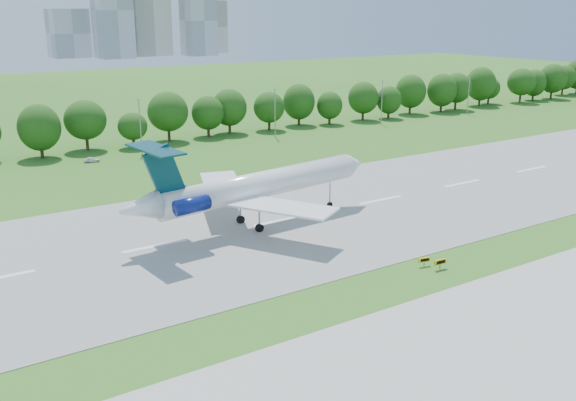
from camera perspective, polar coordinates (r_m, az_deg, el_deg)
name	(u,v)px	position (r m, az deg, el deg)	size (l,w,h in m)	color
ground	(502,244)	(92.34, 18.45, -3.69)	(600.00, 600.00, 0.00)	#255A17
runway	(380,200)	(108.56, 8.19, 0.02)	(400.00, 45.00, 0.08)	gray
tree_line	(203,113)	(162.33, -7.59, 7.73)	(288.40, 8.40, 10.40)	#382314
light_poles	(212,119)	(152.34, -6.79, 7.25)	(175.90, 0.25, 12.19)	gray
skyline	(142,11)	(474.64, -12.82, 16.10)	(127.00, 52.00, 80.00)	#B2B2B7
airliner	(250,186)	(92.51, -3.41, 1.28)	(42.41, 30.85, 14.19)	white
taxi_sign_left	(424,260)	(81.68, 12.02, -5.19)	(1.62, 0.49, 1.14)	gray
taxi_sign_centre	(440,262)	(81.15, 13.38, -5.35)	(1.82, 0.35, 1.28)	gray
service_vehicle_b	(92,160)	(140.98, -17.04, 3.49)	(1.29, 3.22, 1.10)	silver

